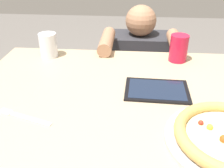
{
  "coord_description": "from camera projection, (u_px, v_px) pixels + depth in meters",
  "views": [
    {
      "loc": [
        0.01,
        -0.79,
        1.25
      ],
      "look_at": [
        -0.06,
        0.04,
        0.78
      ],
      "focal_mm": 41.03,
      "sensor_mm": 36.0,
      "label": 1
    }
  ],
  "objects": [
    {
      "name": "water_cup_clear",
      "position": [
        48.0,
        45.0,
        1.23
      ],
      "size": [
        0.08,
        0.08,
        0.12
      ],
      "color": "silver",
      "rests_on": "dining_table"
    },
    {
      "name": "drink_cup_colored",
      "position": [
        179.0,
        48.0,
        1.19
      ],
      "size": [
        0.08,
        0.08,
        0.13
      ],
      "color": "red",
      "rests_on": "dining_table"
    },
    {
      "name": "dining_table",
      "position": [
        126.0,
        121.0,
        0.99
      ],
      "size": [
        1.22,
        0.89,
        0.75
      ],
      "color": "tan",
      "rests_on": "ground"
    },
    {
      "name": "fork",
      "position": [
        22.0,
        116.0,
        0.83
      ],
      "size": [
        0.2,
        0.08,
        0.0
      ],
      "color": "silver",
      "rests_on": "dining_table"
    },
    {
      "name": "diner_seated",
      "position": [
        137.0,
        84.0,
        1.71
      ],
      "size": [
        0.43,
        0.53,
        0.93
      ],
      "color": "#333847",
      "rests_on": "ground"
    },
    {
      "name": "tablet",
      "position": [
        157.0,
        90.0,
        0.97
      ],
      "size": [
        0.25,
        0.18,
        0.01
      ],
      "color": "black",
      "rests_on": "dining_table"
    }
  ]
}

